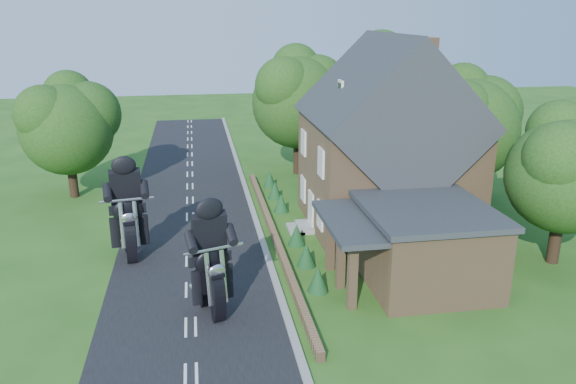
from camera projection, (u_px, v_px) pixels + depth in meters
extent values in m
plane|color=#255317|center=(190.00, 290.00, 23.73)|extent=(120.00, 120.00, 0.00)
cube|color=black|center=(190.00, 290.00, 23.73)|extent=(7.00, 80.00, 0.02)
cube|color=gray|center=(276.00, 282.00, 24.29)|extent=(0.30, 80.00, 0.12)
cube|color=olive|center=(274.00, 235.00, 29.05)|extent=(0.30, 22.00, 0.40)
cube|color=olive|center=(385.00, 172.00, 30.11)|extent=(8.00, 8.00, 6.00)
cube|color=#262A2E|center=(388.00, 117.00, 29.19)|extent=(8.48, 8.64, 8.48)
cube|color=olive|center=(429.00, 54.00, 28.53)|extent=(0.60, 0.90, 1.60)
cube|color=white|center=(341.00, 89.00, 28.32)|extent=(0.12, 0.80, 0.90)
cube|color=black|center=(339.00, 89.00, 28.31)|extent=(0.04, 0.55, 0.65)
cube|color=white|center=(311.00, 211.00, 30.06)|extent=(0.10, 1.10, 2.10)
cube|color=gray|center=(304.00, 227.00, 30.28)|extent=(0.80, 1.60, 0.30)
cube|color=gray|center=(295.00, 229.00, 30.23)|extent=(0.80, 1.60, 0.15)
cube|color=white|center=(320.00, 215.00, 27.83)|extent=(0.10, 1.10, 1.40)
cube|color=black|center=(320.00, 215.00, 27.83)|extent=(0.04, 0.92, 1.22)
cube|color=white|center=(303.00, 189.00, 31.96)|extent=(0.10, 1.10, 1.40)
cube|color=black|center=(303.00, 189.00, 31.96)|extent=(0.04, 0.92, 1.22)
cube|color=white|center=(321.00, 163.00, 27.00)|extent=(0.10, 1.10, 1.40)
cube|color=black|center=(321.00, 163.00, 27.00)|extent=(0.04, 0.92, 1.22)
cube|color=white|center=(303.00, 143.00, 31.14)|extent=(0.10, 1.10, 1.40)
cube|color=black|center=(303.00, 143.00, 31.13)|extent=(0.04, 0.92, 1.22)
cube|color=olive|center=(424.00, 247.00, 24.07)|extent=(5.00, 5.60, 3.20)
cube|color=#262A2E|center=(427.00, 209.00, 23.55)|extent=(5.30, 5.94, 0.24)
cube|color=#262A2E|center=(356.00, 222.00, 23.17)|extent=(2.60, 5.32, 0.22)
cube|color=olive|center=(352.00, 276.00, 21.86)|extent=(0.35, 0.35, 2.80)
cube|color=olive|center=(341.00, 257.00, 23.55)|extent=(0.35, 0.35, 2.80)
cube|color=olive|center=(330.00, 241.00, 25.24)|extent=(0.35, 0.35, 2.80)
cylinder|color=black|center=(560.00, 234.00, 25.99)|extent=(0.56, 0.56, 2.80)
sphere|color=#1D3F12|center=(570.00, 175.00, 25.13)|extent=(5.20, 5.20, 5.20)
sphere|color=#1D3F12|center=(566.00, 158.00, 23.93)|extent=(3.22, 3.22, 3.22)
sphere|color=#1D3F12|center=(563.00, 131.00, 25.56)|extent=(2.86, 2.86, 2.86)
cylinder|color=black|center=(465.00, 181.00, 33.86)|extent=(0.56, 0.56, 3.00)
sphere|color=#1D3F12|center=(471.00, 129.00, 32.90)|extent=(6.00, 6.00, 6.00)
sphere|color=#1D3F12|center=(489.00, 112.00, 33.40)|extent=(4.32, 4.32, 4.32)
sphere|color=#1D3F12|center=(463.00, 112.00, 31.52)|extent=(3.72, 3.72, 3.72)
sphere|color=#1D3F12|center=(466.00, 91.00, 33.40)|extent=(3.30, 3.30, 3.30)
cylinder|color=black|center=(385.00, 149.00, 40.42)|extent=(0.56, 0.56, 3.60)
sphere|color=#1D3F12|center=(388.00, 96.00, 39.26)|extent=(7.20, 7.20, 7.20)
sphere|color=#1D3F12|center=(407.00, 79.00, 39.87)|extent=(5.18, 5.18, 5.18)
sphere|color=#1D3F12|center=(377.00, 78.00, 37.61)|extent=(4.46, 4.46, 4.46)
sphere|color=#1D3F12|center=(385.00, 58.00, 39.86)|extent=(3.96, 3.96, 3.96)
cylinder|color=black|center=(301.00, 150.00, 40.44)|extent=(0.56, 0.56, 3.40)
sphere|color=#1D3F12|center=(301.00, 103.00, 39.38)|extent=(6.40, 6.40, 6.40)
sphere|color=#1D3F12|center=(320.00, 87.00, 39.92)|extent=(4.61, 4.61, 4.61)
sphere|color=#1D3F12|center=(288.00, 86.00, 37.91)|extent=(3.97, 3.97, 3.97)
sphere|color=#1D3F12|center=(300.00, 68.00, 39.92)|extent=(3.52, 3.52, 3.52)
cylinder|color=black|center=(76.00, 175.00, 35.34)|extent=(0.56, 0.56, 2.80)
sphere|color=#1D3F12|center=(71.00, 129.00, 34.45)|extent=(5.60, 5.60, 5.60)
sphere|color=#1D3F12|center=(92.00, 114.00, 34.91)|extent=(4.03, 4.03, 4.03)
sphere|color=#1D3F12|center=(48.00, 114.00, 33.16)|extent=(3.47, 3.47, 3.47)
sphere|color=#1D3F12|center=(72.00, 95.00, 34.91)|extent=(3.08, 3.08, 3.08)
cone|color=#123A1A|center=(318.00, 279.00, 23.46)|extent=(0.90, 0.90, 1.10)
cone|color=#123A1A|center=(306.00, 255.00, 25.81)|extent=(0.90, 0.90, 1.10)
cone|color=#123A1A|center=(297.00, 235.00, 28.16)|extent=(0.90, 0.90, 1.10)
cone|color=#123A1A|center=(281.00, 203.00, 32.85)|extent=(0.90, 0.90, 1.10)
cone|color=#123A1A|center=(275.00, 190.00, 35.20)|extent=(0.90, 0.90, 1.10)
cone|color=#123A1A|center=(270.00, 179.00, 37.55)|extent=(0.90, 0.90, 1.10)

